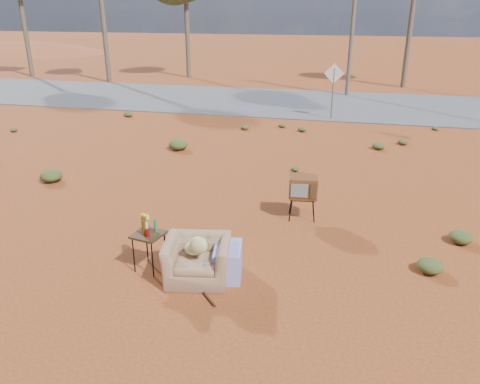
# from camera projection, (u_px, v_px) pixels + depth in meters

# --- Properties ---
(ground) EXTENTS (140.00, 140.00, 0.00)m
(ground) POSITION_uv_depth(u_px,v_px,m) (210.00, 262.00, 8.37)
(ground) COLOR #953E1D
(ground) RESTS_ON ground
(highway) EXTENTS (140.00, 7.00, 0.04)m
(highway) POSITION_uv_depth(u_px,v_px,m) (302.00, 103.00, 21.92)
(highway) COLOR #565659
(highway) RESTS_ON ground
(dirt_mound) EXTENTS (26.00, 18.00, 2.00)m
(dirt_mound) POSITION_uv_depth(u_px,v_px,m) (15.00, 53.00, 45.50)
(dirt_mound) COLOR #984224
(dirt_mound) RESTS_ON ground
(armchair) EXTENTS (1.34, 1.00, 0.93)m
(armchair) POSITION_uv_depth(u_px,v_px,m) (203.00, 255.00, 7.72)
(armchair) COLOR #8D694D
(armchair) RESTS_ON ground
(tv_unit) EXTENTS (0.64, 0.54, 0.94)m
(tv_unit) POSITION_uv_depth(u_px,v_px,m) (303.00, 188.00, 9.84)
(tv_unit) COLOR black
(tv_unit) RESTS_ON ground
(side_table) EXTENTS (0.56, 0.56, 0.97)m
(side_table) POSITION_uv_depth(u_px,v_px,m) (147.00, 231.00, 7.91)
(side_table) COLOR #3C2915
(side_table) RESTS_ON ground
(rusty_bar) EXTENTS (1.10, 1.21, 0.04)m
(rusty_bar) POSITION_uv_depth(u_px,v_px,m) (194.00, 281.00, 7.74)
(rusty_bar) COLOR #512115
(rusty_bar) RESTS_ON ground
(road_sign) EXTENTS (0.78, 0.06, 2.19)m
(road_sign) POSITION_uv_depth(u_px,v_px,m) (334.00, 81.00, 18.34)
(road_sign) COLOR brown
(road_sign) RESTS_ON ground
(utility_pole_center) EXTENTS (1.40, 0.20, 8.00)m
(utility_pole_center) POSITION_uv_depth(u_px,v_px,m) (354.00, 8.00, 22.22)
(utility_pole_center) COLOR brown
(utility_pole_center) RESTS_ON ground
(scrub_patch) EXTENTS (17.49, 8.07, 0.33)m
(scrub_patch) POSITION_uv_depth(u_px,v_px,m) (228.00, 172.00, 12.48)
(scrub_patch) COLOR #434E22
(scrub_patch) RESTS_ON ground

